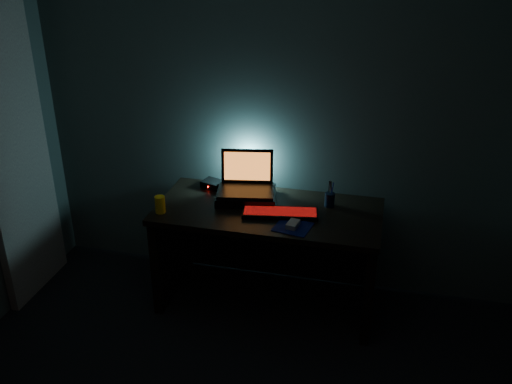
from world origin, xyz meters
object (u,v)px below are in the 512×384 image
at_px(pen_cup, 330,200).
at_px(juice_glass, 160,204).
at_px(laptop, 247,181).
at_px(keyboard, 280,213).
at_px(mouse, 293,224).
at_px(router, 213,184).

height_order(pen_cup, juice_glass, juice_glass).
bearing_deg(pen_cup, laptop, 178.85).
relative_size(keyboard, juice_glass, 4.45).
bearing_deg(pen_cup, mouse, -118.33).
bearing_deg(mouse, keyboard, 138.20).
bearing_deg(keyboard, pen_cup, 25.22).
relative_size(keyboard, pen_cup, 5.38).
bearing_deg(keyboard, mouse, -61.41).
bearing_deg(laptop, keyboard, -48.13).
bearing_deg(pen_cup, juice_glass, -161.80).
height_order(laptop, mouse, laptop).
distance_m(laptop, router, 0.31).
bearing_deg(mouse, laptop, 147.83).
bearing_deg(router, juice_glass, -97.95).
bearing_deg(juice_glass, laptop, 36.47).
height_order(mouse, pen_cup, pen_cup).
bearing_deg(mouse, pen_cup, 71.90).
xyz_separation_m(laptop, juice_glass, (-0.49, -0.36, -0.06)).
xyz_separation_m(laptop, router, (-0.28, 0.10, -0.10)).
relative_size(keyboard, router, 3.05).
height_order(mouse, juice_glass, juice_glass).
distance_m(laptop, juice_glass, 0.62).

